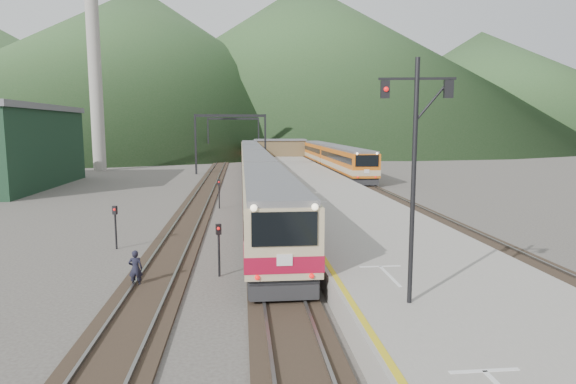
{
  "coord_description": "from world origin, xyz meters",
  "views": [
    {
      "loc": [
        -1.45,
        -10.25,
        6.31
      ],
      "look_at": [
        1.62,
        21.36,
        2.0
      ],
      "focal_mm": 30.0,
      "sensor_mm": 36.0,
      "label": 1
    }
  ],
  "objects": [
    {
      "name": "second_train",
      "position": [
        11.5,
        58.74,
        2.05
      ],
      "size": [
        2.98,
        40.61,
        3.64
      ],
      "color": "#C45D13",
      "rests_on": "track_second"
    },
    {
      "name": "short_signal_a",
      "position": [
        -2.44,
        9.71,
        1.46
      ],
      "size": [
        0.26,
        0.21,
        2.27
      ],
      "color": "black",
      "rests_on": "ground"
    },
    {
      "name": "hill_a",
      "position": [
        -40.0,
        190.0,
        30.0
      ],
      "size": [
        180.0,
        180.0,
        60.0
      ],
      "primitive_type": "cone",
      "color": "#254921",
      "rests_on": "ground"
    },
    {
      "name": "short_signal_b",
      "position": [
        -3.2,
        27.01,
        1.46
      ],
      "size": [
        0.22,
        0.16,
        2.27
      ],
      "color": "black",
      "rests_on": "ground"
    },
    {
      "name": "gantry_near",
      "position": [
        -2.85,
        55.0,
        5.59
      ],
      "size": [
        9.55,
        0.25,
        8.0
      ],
      "color": "black",
      "rests_on": "ground"
    },
    {
      "name": "track_main",
      "position": [
        0.0,
        40.0,
        0.07
      ],
      "size": [
        2.6,
        200.0,
        0.23
      ],
      "color": "black",
      "rests_on": "ground"
    },
    {
      "name": "short_signal_c",
      "position": [
        -7.98,
        14.91,
        1.46
      ],
      "size": [
        0.26,
        0.22,
        2.27
      ],
      "color": "black",
      "rests_on": "ground"
    },
    {
      "name": "station_shed",
      "position": [
        5.6,
        78.0,
        2.57
      ],
      "size": [
        9.4,
        4.4,
        3.1
      ],
      "color": "brown",
      "rests_on": "platform"
    },
    {
      "name": "track_far",
      "position": [
        -5.0,
        40.0,
        0.07
      ],
      "size": [
        2.6,
        200.0,
        0.23
      ],
      "color": "black",
      "rests_on": "ground"
    },
    {
      "name": "track_second",
      "position": [
        11.5,
        40.0,
        0.07
      ],
      "size": [
        2.6,
        200.0,
        0.23
      ],
      "color": "black",
      "rests_on": "ground"
    },
    {
      "name": "main_train",
      "position": [
        0.0,
        44.15,
        1.93
      ],
      "size": [
        2.79,
        76.52,
        3.4
      ],
      "color": "tan",
      "rests_on": "track_main"
    },
    {
      "name": "signal_mast",
      "position": [
        3.59,
        3.39,
        5.42
      ],
      "size": [
        2.19,
        0.48,
        7.28
      ],
      "color": "black",
      "rests_on": "platform"
    },
    {
      "name": "platform",
      "position": [
        5.6,
        38.0,
        0.5
      ],
      "size": [
        8.0,
        100.0,
        1.0
      ],
      "primitive_type": "cube",
      "color": "gray",
      "rests_on": "ground"
    },
    {
      "name": "gantry_far",
      "position": [
        -2.85,
        80.0,
        5.59
      ],
      "size": [
        9.55,
        0.25,
        8.0
      ],
      "color": "black",
      "rests_on": "ground"
    },
    {
      "name": "smokestack",
      "position": [
        -22.0,
        62.0,
        15.0
      ],
      "size": [
        1.8,
        1.8,
        30.0
      ],
      "primitive_type": "cylinder",
      "color": "#9E998E",
      "rests_on": "ground"
    },
    {
      "name": "hill_b",
      "position": [
        30.0,
        230.0,
        37.5
      ],
      "size": [
        220.0,
        220.0,
        75.0
      ],
      "primitive_type": "cone",
      "color": "#254921",
      "rests_on": "ground"
    },
    {
      "name": "worker",
      "position": [
        -5.67,
        8.65,
        0.75
      ],
      "size": [
        0.55,
        0.36,
        1.5
      ],
      "primitive_type": "imported",
      "rotation": [
        0.0,
        0.0,
        3.15
      ],
      "color": "black",
      "rests_on": "ground"
    },
    {
      "name": "hill_c",
      "position": [
        110.0,
        210.0,
        25.0
      ],
      "size": [
        160.0,
        160.0,
        50.0
      ],
      "primitive_type": "cone",
      "color": "#254921",
      "rests_on": "ground"
    }
  ]
}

